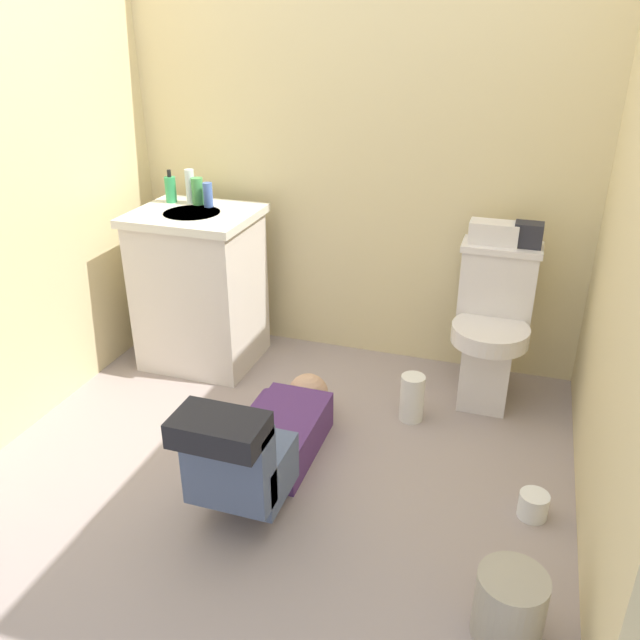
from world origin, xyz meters
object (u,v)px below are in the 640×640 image
object	(u,v)px
toilet	(492,327)
vanity_cabinet	(200,287)
trash_can	(509,606)
toilet_paper_roll	(533,505)
tissue_box	(494,233)
paper_towel_roll	(412,398)
toiletry_bag	(528,235)
bottle_clear	(190,186)
bottle_blue	(208,195)
faucet	(206,195)
person_plumber	(264,441)
bottle_green	(198,191)
soap_dispenser	(171,189)

from	to	relation	value
toilet	vanity_cabinet	world-z (taller)	vanity_cabinet
trash_can	toilet	bearing A→B (deg)	98.10
vanity_cabinet	toilet_paper_roll	world-z (taller)	vanity_cabinet
tissue_box	toilet_paper_roll	xyz separation A→B (m)	(0.30, -0.91, -0.75)
paper_towel_roll	tissue_box	bearing A→B (deg)	58.12
toiletry_bag	bottle_clear	xyz separation A→B (m)	(-1.67, -0.04, 0.10)
bottle_blue	vanity_cabinet	bearing A→B (deg)	-107.12
trash_can	paper_towel_roll	world-z (taller)	trash_can
bottle_blue	trash_can	size ratio (longest dim) A/B	0.53
faucet	toiletry_bag	size ratio (longest dim) A/B	0.81
person_plumber	bottle_green	distance (m)	1.40
vanity_cabinet	soap_dispenser	world-z (taller)	soap_dispenser
person_plumber	toilet_paper_roll	distance (m)	1.05
soap_dispenser	vanity_cabinet	bearing A→B (deg)	-32.35
person_plumber	paper_towel_roll	distance (m)	0.77
bottle_green	trash_can	world-z (taller)	bottle_green
bottle_blue	paper_towel_roll	size ratio (longest dim) A/B	0.54
toilet	bottle_blue	size ratio (longest dim) A/B	6.20
bottle_clear	bottle_green	xyz separation A→B (m)	(0.05, -0.02, -0.02)
vanity_cabinet	person_plumber	world-z (taller)	vanity_cabinet
vanity_cabinet	soap_dispenser	distance (m)	0.52
trash_can	paper_towel_roll	size ratio (longest dim) A/B	1.02
vanity_cabinet	trash_can	distance (m)	2.12
faucet	soap_dispenser	distance (m)	0.19
faucet	bottle_green	world-z (taller)	bottle_green
tissue_box	toilet_paper_roll	bearing A→B (deg)	-71.66
toilet	person_plumber	distance (m)	1.22
person_plumber	soap_dispenser	size ratio (longest dim) A/B	6.42
bottle_green	paper_towel_roll	xyz separation A→B (m)	(1.21, -0.35, -0.78)
tissue_box	trash_can	bearing A→B (deg)	-80.67
toiletry_bag	trash_can	distance (m)	1.62
vanity_cabinet	trash_can	size ratio (longest dim) A/B	3.56
vanity_cabinet	paper_towel_roll	distance (m)	1.23
toiletry_bag	tissue_box	bearing A→B (deg)	180.00
toilet	person_plumber	size ratio (longest dim) A/B	0.70
soap_dispenser	trash_can	world-z (taller)	soap_dispenser
toiletry_bag	trash_can	world-z (taller)	toiletry_bag
toilet	soap_dispenser	bearing A→B (deg)	179.01
soap_dispenser	bottle_clear	size ratio (longest dim) A/B	0.97
person_plumber	toiletry_bag	world-z (taller)	toiletry_bag
toilet	toilet_paper_roll	world-z (taller)	toilet
toilet_paper_roll	toiletry_bag	bearing A→B (deg)	99.41
toiletry_bag	trash_can	size ratio (longest dim) A/B	0.54
toiletry_bag	trash_can	xyz separation A→B (m)	(0.09, -1.46, -0.69)
toilet_paper_roll	vanity_cabinet	bearing A→B (deg)	157.30
toiletry_bag	bottle_green	world-z (taller)	bottle_green
toiletry_bag	bottle_blue	bearing A→B (deg)	-177.02
tissue_box	bottle_green	world-z (taller)	bottle_green
bottle_green	toilet_paper_roll	distance (m)	2.13
bottle_green	trash_can	distance (m)	2.34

